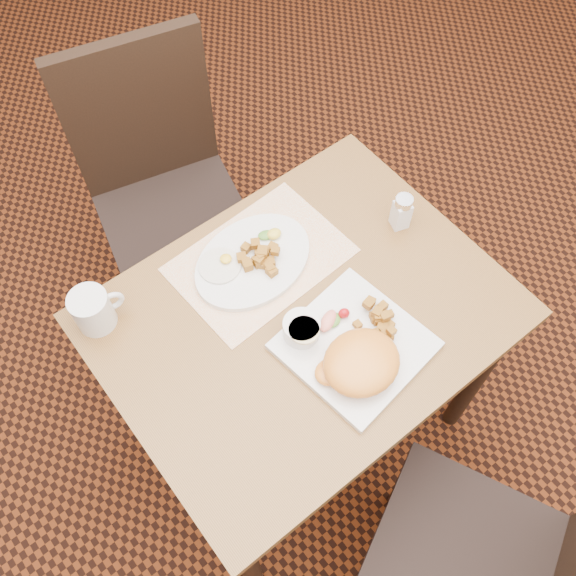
{
  "coord_description": "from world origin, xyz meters",
  "views": [
    {
      "loc": [
        -0.45,
        -0.52,
        2.04
      ],
      "look_at": [
        -0.01,
        0.04,
        0.82
      ],
      "focal_mm": 40.0,
      "sensor_mm": 36.0,
      "label": 1
    }
  ],
  "objects_px": {
    "table": "(302,335)",
    "plate_oval": "(253,261)",
    "plate_square": "(355,345)",
    "coffee_mug": "(93,310)",
    "salt_shaker": "(402,211)",
    "chair_far": "(163,183)"
  },
  "relations": [
    {
      "from": "plate_square",
      "to": "chair_far",
      "type": "bearing_deg",
      "value": 91.08
    },
    {
      "from": "plate_square",
      "to": "coffee_mug",
      "type": "distance_m",
      "value": 0.58
    },
    {
      "from": "plate_oval",
      "to": "salt_shaker",
      "type": "height_order",
      "value": "salt_shaker"
    },
    {
      "from": "table",
      "to": "plate_oval",
      "type": "height_order",
      "value": "plate_oval"
    },
    {
      "from": "plate_square",
      "to": "coffee_mug",
      "type": "xyz_separation_m",
      "value": [
        -0.41,
        0.41,
        0.04
      ]
    },
    {
      "from": "table",
      "to": "chair_far",
      "type": "height_order",
      "value": "chair_far"
    },
    {
      "from": "table",
      "to": "plate_square",
      "type": "relative_size",
      "value": 3.21
    },
    {
      "from": "plate_oval",
      "to": "coffee_mug",
      "type": "xyz_separation_m",
      "value": [
        -0.37,
        0.09,
        0.04
      ]
    },
    {
      "from": "plate_square",
      "to": "table",
      "type": "bearing_deg",
      "value": 104.92
    },
    {
      "from": "chair_far",
      "to": "plate_square",
      "type": "relative_size",
      "value": 3.46
    },
    {
      "from": "table",
      "to": "salt_shaker",
      "type": "height_order",
      "value": "salt_shaker"
    },
    {
      "from": "plate_square",
      "to": "salt_shaker",
      "type": "bearing_deg",
      "value": 31.06
    },
    {
      "from": "salt_shaker",
      "to": "plate_square",
      "type": "bearing_deg",
      "value": -148.94
    },
    {
      "from": "table",
      "to": "plate_square",
      "type": "height_order",
      "value": "plate_square"
    },
    {
      "from": "plate_square",
      "to": "plate_oval",
      "type": "relative_size",
      "value": 0.92
    },
    {
      "from": "table",
      "to": "plate_oval",
      "type": "xyz_separation_m",
      "value": [
        -0.01,
        0.18,
        0.12
      ]
    },
    {
      "from": "plate_square",
      "to": "coffee_mug",
      "type": "relative_size",
      "value": 2.37
    },
    {
      "from": "salt_shaker",
      "to": "coffee_mug",
      "type": "distance_m",
      "value": 0.75
    },
    {
      "from": "chair_far",
      "to": "salt_shaker",
      "type": "distance_m",
      "value": 0.76
    },
    {
      "from": "plate_square",
      "to": "salt_shaker",
      "type": "height_order",
      "value": "salt_shaker"
    },
    {
      "from": "plate_square",
      "to": "plate_oval",
      "type": "distance_m",
      "value": 0.32
    },
    {
      "from": "salt_shaker",
      "to": "coffee_mug",
      "type": "xyz_separation_m",
      "value": [
        -0.72,
        0.22,
        -0.0
      ]
    }
  ]
}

